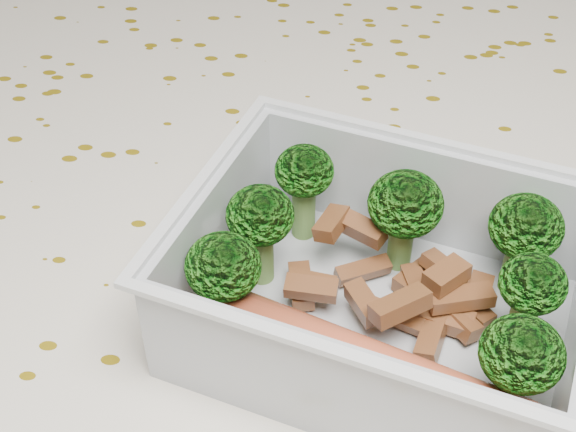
# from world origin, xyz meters

# --- Properties ---
(dining_table) EXTENTS (1.40, 0.90, 0.75)m
(dining_table) POSITION_xyz_m (0.00, 0.00, 0.67)
(dining_table) COLOR brown
(dining_table) RESTS_ON ground
(tablecloth) EXTENTS (1.46, 0.96, 0.19)m
(tablecloth) POSITION_xyz_m (0.00, 0.00, 0.72)
(tablecloth) COLOR silver
(tablecloth) RESTS_ON dining_table
(lunch_container) EXTENTS (0.22, 0.19, 0.07)m
(lunch_container) POSITION_xyz_m (0.05, -0.04, 0.78)
(lunch_container) COLOR silver
(lunch_container) RESTS_ON tablecloth
(broccoli_florets) EXTENTS (0.18, 0.14, 0.06)m
(broccoli_florets) POSITION_xyz_m (0.06, -0.03, 0.80)
(broccoli_florets) COLOR #608C3F
(broccoli_florets) RESTS_ON lunch_container
(meat_pile) EXTENTS (0.11, 0.08, 0.03)m
(meat_pile) POSITION_xyz_m (0.06, -0.03, 0.77)
(meat_pile) COLOR brown
(meat_pile) RESTS_ON lunch_container
(sausage) EXTENTS (0.16, 0.07, 0.02)m
(sausage) POSITION_xyz_m (0.05, -0.09, 0.78)
(sausage) COLOR #C05132
(sausage) RESTS_ON lunch_container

